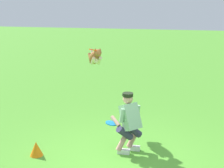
{
  "coord_description": "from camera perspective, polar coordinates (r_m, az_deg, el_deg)",
  "views": [
    {
      "loc": [
        -1.04,
        5.64,
        3.15
      ],
      "look_at": [
        0.46,
        -1.26,
        1.31
      ],
      "focal_mm": 52.15,
      "sensor_mm": 36.0,
      "label": 1
    }
  ],
  "objects": [
    {
      "name": "ground_plane",
      "position": [
        6.55,
        1.65,
        -14.18
      ],
      "size": [
        60.0,
        60.0,
        0.0
      ],
      "primitive_type": "plane",
      "color": "#509C2F"
    },
    {
      "name": "person",
      "position": [
        6.81,
        3.03,
        -6.54
      ],
      "size": [
        0.71,
        0.58,
        1.29
      ],
      "rotation": [
        0.0,
        0.0,
        -0.75
      ],
      "color": "silver",
      "rests_on": "ground_plane"
    },
    {
      "name": "dog",
      "position": [
        7.97,
        -2.98,
        4.66
      ],
      "size": [
        0.55,
        0.97,
        0.56
      ],
      "rotation": [
        0.0,
        0.0,
        2.02
      ],
      "color": "#925B2B"
    },
    {
      "name": "frisbee_flying",
      "position": [
        7.65,
        -3.11,
        5.96
      ],
      "size": [
        0.37,
        0.37,
        0.08
      ],
      "primitive_type": "cylinder",
      "rotation": [
        0.0,
        0.23,
        4.04
      ],
      "color": "#F04C10"
    },
    {
      "name": "frisbee_held",
      "position": [
        6.93,
        -0.1,
        -6.89
      ],
      "size": [
        0.3,
        0.3,
        0.06
      ],
      "primitive_type": "cylinder",
      "rotation": [
        0.17,
        0.01,
        4.91
      ],
      "color": "#1C83DF",
      "rests_on": "person"
    },
    {
      "name": "training_cone",
      "position": [
        7.05,
        -13.14,
        -10.98
      ],
      "size": [
        0.27,
        0.27,
        0.3
      ],
      "primitive_type": "cone",
      "color": "orange",
      "rests_on": "ground_plane"
    }
  ]
}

